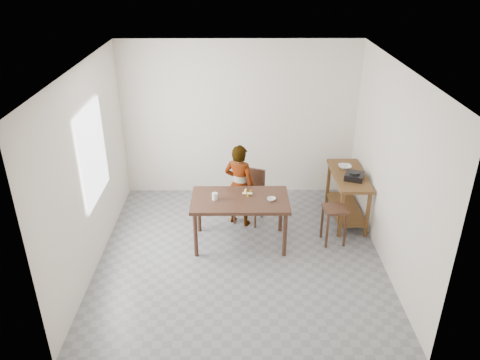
{
  "coord_description": "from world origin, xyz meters",
  "views": [
    {
      "loc": [
        -0.05,
        -5.59,
        3.97
      ],
      "look_at": [
        0.0,
        0.4,
        1.0
      ],
      "focal_mm": 35.0,
      "sensor_mm": 36.0,
      "label": 1
    }
  ],
  "objects_px": {
    "stool": "(334,225)",
    "prep_counter": "(347,196)",
    "child": "(239,185)",
    "dining_chair": "(249,197)",
    "dining_table": "(240,221)"
  },
  "relations": [
    {
      "from": "stool",
      "to": "dining_chair",
      "type": "bearing_deg",
      "value": 153.16
    },
    {
      "from": "child",
      "to": "dining_table",
      "type": "bearing_deg",
      "value": 114.79
    },
    {
      "from": "child",
      "to": "dining_chair",
      "type": "relative_size",
      "value": 1.59
    },
    {
      "from": "child",
      "to": "stool",
      "type": "relative_size",
      "value": 2.31
    },
    {
      "from": "prep_counter",
      "to": "stool",
      "type": "distance_m",
      "value": 0.77
    },
    {
      "from": "child",
      "to": "dining_chair",
      "type": "bearing_deg",
      "value": -128.4
    },
    {
      "from": "dining_chair",
      "to": "dining_table",
      "type": "bearing_deg",
      "value": -81.31
    },
    {
      "from": "prep_counter",
      "to": "dining_chair",
      "type": "height_order",
      "value": "dining_chair"
    },
    {
      "from": "dining_table",
      "to": "child",
      "type": "xyz_separation_m",
      "value": [
        -0.01,
        0.57,
        0.3
      ]
    },
    {
      "from": "child",
      "to": "prep_counter",
      "type": "bearing_deg",
      "value": -151.67
    },
    {
      "from": "dining_table",
      "to": "prep_counter",
      "type": "height_order",
      "value": "prep_counter"
    },
    {
      "from": "stool",
      "to": "prep_counter",
      "type": "bearing_deg",
      "value": 64.14
    },
    {
      "from": "dining_table",
      "to": "child",
      "type": "height_order",
      "value": "child"
    },
    {
      "from": "dining_chair",
      "to": "stool",
      "type": "height_order",
      "value": "dining_chair"
    },
    {
      "from": "dining_table",
      "to": "child",
      "type": "relative_size",
      "value": 1.04
    }
  ]
}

